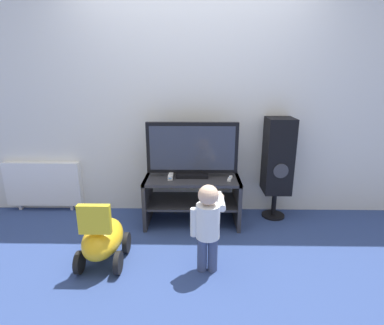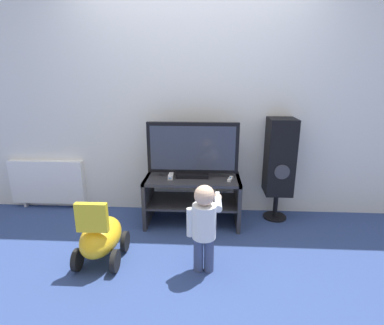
% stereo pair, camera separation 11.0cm
% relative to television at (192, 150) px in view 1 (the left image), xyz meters
% --- Properties ---
extents(ground_plane, '(16.00, 16.00, 0.00)m').
position_rel_television_xyz_m(ground_plane, '(0.00, -0.28, -0.78)').
color(ground_plane, navy).
extents(wall_back, '(10.00, 0.06, 2.60)m').
position_rel_television_xyz_m(wall_back, '(0.00, 0.31, 0.52)').
color(wall_back, silver).
rests_on(wall_back, ground_plane).
extents(tv_stand, '(0.97, 0.51, 0.50)m').
position_rel_television_xyz_m(tv_stand, '(0.00, -0.02, -0.45)').
color(tv_stand, '#2D2D33').
rests_on(tv_stand, ground_plane).
extents(television, '(0.92, 0.20, 0.56)m').
position_rel_television_xyz_m(television, '(0.00, 0.00, 0.00)').
color(television, black).
rests_on(television, tv_stand).
extents(game_console, '(0.05, 0.20, 0.04)m').
position_rel_television_xyz_m(game_console, '(-0.22, -0.05, -0.25)').
color(game_console, white).
rests_on(game_console, tv_stand).
extents(remote_primary, '(0.07, 0.13, 0.03)m').
position_rel_television_xyz_m(remote_primary, '(0.38, -0.10, -0.26)').
color(remote_primary, white).
rests_on(remote_primary, tv_stand).
extents(child, '(0.28, 0.43, 0.73)m').
position_rel_television_xyz_m(child, '(0.14, -0.85, -0.35)').
color(child, '#3F4C72').
rests_on(child, ground_plane).
extents(speaker_tower, '(0.27, 0.31, 1.09)m').
position_rel_television_xyz_m(speaker_tower, '(0.90, 0.11, -0.10)').
color(speaker_tower, black).
rests_on(speaker_tower, ground_plane).
extents(ride_on_toy, '(0.35, 0.54, 0.58)m').
position_rel_television_xyz_m(ride_on_toy, '(-0.72, -0.77, -0.56)').
color(ride_on_toy, gold).
rests_on(ride_on_toy, ground_plane).
extents(radiator, '(0.86, 0.08, 0.57)m').
position_rel_television_xyz_m(radiator, '(-1.71, 0.24, -0.46)').
color(radiator, white).
rests_on(radiator, ground_plane).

